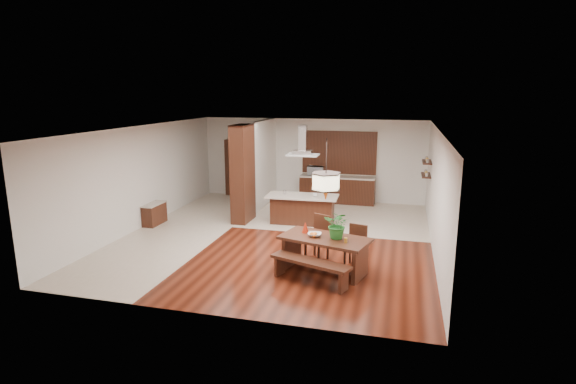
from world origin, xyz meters
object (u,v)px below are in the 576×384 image
(dining_table, at_px, (325,246))
(pendant_lantern, at_px, (326,170))
(fruit_bowl, at_px, (315,235))
(foliage_plant, at_px, (338,225))
(hallway_console, at_px, (154,214))
(dining_chair_right, at_px, (355,247))
(dining_chair_left, at_px, (317,238))
(range_hood, at_px, (303,140))
(island_cup, at_px, (315,195))
(dining_bench, at_px, (310,272))
(microwave, at_px, (315,171))
(kitchen_island, at_px, (302,209))

(dining_table, relative_size, pendant_lantern, 1.57)
(fruit_bowl, bearing_deg, foliage_plant, -3.36)
(hallway_console, bearing_deg, dining_chair_right, -16.98)
(dining_table, xyz_separation_m, dining_chair_left, (-0.30, 0.68, -0.05))
(dining_table, xyz_separation_m, foliage_plant, (0.27, -0.01, 0.51))
(hallway_console, bearing_deg, dining_chair_left, -17.27)
(dining_table, bearing_deg, dining_chair_left, 113.96)
(range_hood, distance_m, island_cup, 1.60)
(dining_chair_left, xyz_separation_m, dining_chair_right, (0.90, -0.25, -0.05))
(dining_bench, height_order, island_cup, island_cup)
(hallway_console, height_order, microwave, microwave)
(dining_bench, relative_size, range_hood, 1.92)
(dining_bench, bearing_deg, microwave, 100.38)
(island_cup, bearing_deg, foliage_plant, -71.06)
(dining_bench, bearing_deg, island_cup, 99.94)
(dining_chair_left, bearing_deg, foliage_plant, -25.93)
(fruit_bowl, distance_m, kitchen_island, 3.62)
(dining_chair_right, bearing_deg, hallway_console, 176.66)
(kitchen_island, height_order, microwave, microwave)
(range_hood, bearing_deg, dining_table, -69.84)
(dining_chair_right, bearing_deg, range_hood, 135.34)
(hallway_console, xyz_separation_m, foliage_plant, (5.74, -2.29, 0.77))
(hallway_console, distance_m, microwave, 5.74)
(pendant_lantern, bearing_deg, range_hood, 110.16)
(dining_chair_right, xyz_separation_m, microwave, (-2.06, 5.89, 0.63))
(dining_table, bearing_deg, fruit_bowl, 174.62)
(foliage_plant, bearing_deg, range_hood, 113.99)
(dining_chair_left, height_order, foliage_plant, foliage_plant)
(fruit_bowl, distance_m, island_cup, 3.40)
(dining_bench, height_order, kitchen_island, kitchen_island)
(range_hood, height_order, island_cup, range_hood)
(dining_chair_left, bearing_deg, kitchen_island, 133.31)
(dining_chair_left, xyz_separation_m, pendant_lantern, (0.30, -0.68, 1.72))
(foliage_plant, xyz_separation_m, kitchen_island, (-1.55, 3.47, -0.64))
(dining_table, relative_size, dining_bench, 1.19)
(foliage_plant, bearing_deg, hallway_console, 158.25)
(hallway_console, bearing_deg, island_cup, 13.24)
(dining_chair_right, height_order, pendant_lantern, pendant_lantern)
(dining_table, bearing_deg, range_hood, 110.16)
(dining_chair_left, bearing_deg, hallway_console, -173.19)
(fruit_bowl, xyz_separation_m, kitchen_island, (-1.04, 3.44, -0.38))
(foliage_plant, distance_m, fruit_bowl, 0.57)
(foliage_plant, bearing_deg, island_cup, 108.94)
(kitchen_island, height_order, range_hood, range_hood)
(dining_chair_right, distance_m, kitchen_island, 3.57)
(microwave, bearing_deg, dining_chair_left, -86.67)
(dining_chair_right, bearing_deg, fruit_bowl, -140.32)
(dining_table, relative_size, microwave, 3.65)
(pendant_lantern, bearing_deg, dining_bench, -105.33)
(range_hood, bearing_deg, dining_chair_right, -58.31)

